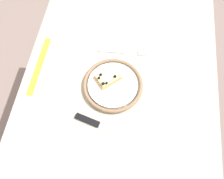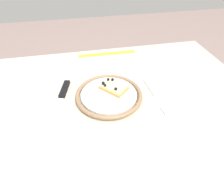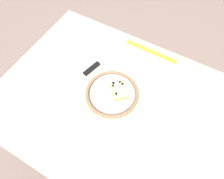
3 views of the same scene
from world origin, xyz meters
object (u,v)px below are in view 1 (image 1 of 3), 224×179
plate (113,85)px  pizza_slice_near (107,78)px  fork (122,52)px  measuring_tape (39,65)px  dining_table (119,92)px  knife (96,124)px

plate → pizza_slice_near: (-0.02, -0.02, 0.01)m
fork → measuring_tape: size_ratio=0.77×
plate → measuring_tape: size_ratio=0.85×
fork → measuring_tape: bearing=-71.0°
dining_table → knife: bearing=-18.8°
knife → fork: bearing=170.2°
pizza_slice_near → knife: size_ratio=0.45×
dining_table → measuring_tape: bearing=-94.6°
fork → measuring_tape: fork is taller
plate → knife: size_ratio=0.95×
plate → fork: size_ratio=1.11×
dining_table → plate: size_ratio=4.43×
fork → knife: bearing=-9.8°
dining_table → pizza_slice_near: (0.00, -0.05, 0.12)m
pizza_slice_near → fork: bearing=164.3°
knife → fork: (-0.31, 0.05, -0.00)m
plate → measuring_tape: (-0.05, -0.30, -0.01)m
dining_table → pizza_slice_near: pizza_slice_near is taller
knife → measuring_tape: (-0.20, -0.26, -0.00)m
measuring_tape → pizza_slice_near: bearing=84.5°
dining_table → measuring_tape: measuring_tape is taller
plate → measuring_tape: 0.30m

